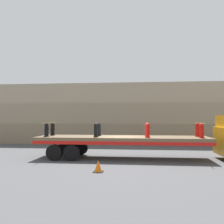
# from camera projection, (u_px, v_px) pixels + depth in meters

# --- Properties ---
(ground_plane) EXTENTS (120.00, 120.00, 0.00)m
(ground_plane) POSITION_uv_depth(u_px,v_px,m) (122.00, 159.00, 15.32)
(ground_plane) COLOR #474749
(rock_cliff) EXTENTS (60.00, 3.30, 5.78)m
(rock_cliff) POSITION_uv_depth(u_px,v_px,m) (128.00, 114.00, 24.37)
(rock_cliff) COLOR #84755B
(rock_cliff) RESTS_ON ground_plane
(flatbed_trailer) EXTENTS (10.44, 2.59, 1.35)m
(flatbed_trailer) POSITION_uv_depth(u_px,v_px,m) (113.00, 140.00, 15.41)
(flatbed_trailer) COLOR brown
(flatbed_trailer) RESTS_ON ground_plane
(fire_hydrant_black_near_0) EXTENTS (0.32, 0.55, 0.84)m
(fire_hydrant_black_near_0) POSITION_uv_depth(u_px,v_px,m) (47.00, 130.00, 15.31)
(fire_hydrant_black_near_0) COLOR black
(fire_hydrant_black_near_0) RESTS_ON flatbed_trailer
(fire_hydrant_black_far_0) EXTENTS (0.32, 0.55, 0.84)m
(fire_hydrant_black_far_0) POSITION_uv_depth(u_px,v_px,m) (53.00, 129.00, 16.40)
(fire_hydrant_black_far_0) COLOR black
(fire_hydrant_black_far_0) RESTS_ON flatbed_trailer
(fire_hydrant_black_near_1) EXTENTS (0.32, 0.55, 0.84)m
(fire_hydrant_black_near_1) POSITION_uv_depth(u_px,v_px,m) (96.00, 130.00, 14.98)
(fire_hydrant_black_near_1) COLOR black
(fire_hydrant_black_near_1) RESTS_ON flatbed_trailer
(fire_hydrant_black_far_1) EXTENTS (0.32, 0.55, 0.84)m
(fire_hydrant_black_far_1) POSITION_uv_depth(u_px,v_px,m) (99.00, 129.00, 16.07)
(fire_hydrant_black_far_1) COLOR black
(fire_hydrant_black_far_1) RESTS_ON flatbed_trailer
(fire_hydrant_red_near_2) EXTENTS (0.32, 0.55, 0.84)m
(fire_hydrant_red_near_2) POSITION_uv_depth(u_px,v_px,m) (148.00, 131.00, 14.65)
(fire_hydrant_red_near_2) COLOR red
(fire_hydrant_red_near_2) RESTS_ON flatbed_trailer
(fire_hydrant_red_far_2) EXTENTS (0.32, 0.55, 0.84)m
(fire_hydrant_red_far_2) POSITION_uv_depth(u_px,v_px,m) (147.00, 130.00, 15.74)
(fire_hydrant_red_far_2) COLOR red
(fire_hydrant_red_far_2) RESTS_ON flatbed_trailer
(fire_hydrant_red_near_3) EXTENTS (0.32, 0.55, 0.84)m
(fire_hydrant_red_near_3) POSITION_uv_depth(u_px,v_px,m) (202.00, 131.00, 14.32)
(fire_hydrant_red_near_3) COLOR red
(fire_hydrant_red_near_3) RESTS_ON flatbed_trailer
(fire_hydrant_red_far_3) EXTENTS (0.32, 0.55, 0.84)m
(fire_hydrant_red_far_3) POSITION_uv_depth(u_px,v_px,m) (197.00, 130.00, 15.41)
(fire_hydrant_red_far_3) COLOR red
(fire_hydrant_red_far_3) RESTS_ON flatbed_trailer
(cargo_strap_rear) EXTENTS (0.05, 2.69, 0.01)m
(cargo_strap_rear) POSITION_uv_depth(u_px,v_px,m) (50.00, 123.00, 15.86)
(cargo_strap_rear) COLOR yellow
(cargo_strap_rear) RESTS_ON fire_hydrant_black_near_0
(cargo_strap_middle) EXTENTS (0.05, 2.69, 0.01)m
(cargo_strap_middle) POSITION_uv_depth(u_px,v_px,m) (199.00, 123.00, 14.87)
(cargo_strap_middle) COLOR yellow
(cargo_strap_middle) RESTS_ON fire_hydrant_red_near_3
(traffic_cone) EXTENTS (0.47, 0.47, 0.54)m
(traffic_cone) POSITION_uv_depth(u_px,v_px,m) (98.00, 166.00, 11.53)
(traffic_cone) COLOR black
(traffic_cone) RESTS_ON ground_plane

